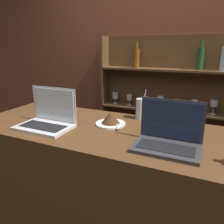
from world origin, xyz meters
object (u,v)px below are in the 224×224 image
Objects in this scene: laptop_far at (168,137)px; water_glass at (141,109)px; cake_plate at (111,119)px; laptop_near at (48,118)px.

water_glass is (-0.26, 0.38, 0.02)m from laptop_far.
laptop_far is 0.45m from cake_plate.
laptop_near is 0.40m from cake_plate.
cake_plate is 0.25m from water_glass.
laptop_near is 1.04× the size of laptop_far.
cake_plate is (0.35, 0.20, -0.02)m from laptop_near.
cake_plate is (-0.40, 0.19, -0.02)m from laptop_far.
laptop_far is at bearing -24.77° from cake_plate.
laptop_far is at bearing 0.86° from laptop_near.
laptop_near reaches higher than cake_plate.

